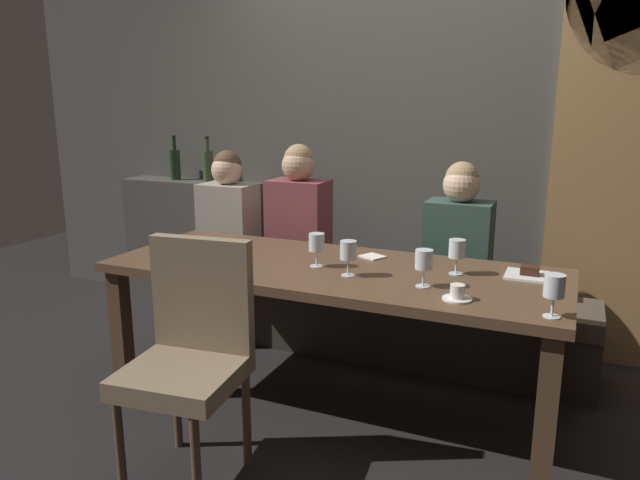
# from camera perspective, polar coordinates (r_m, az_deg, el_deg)

# --- Properties ---
(ground) EXTENTS (9.00, 9.00, 0.00)m
(ground) POSITION_cam_1_polar(r_m,az_deg,el_deg) (3.15, 1.10, -15.59)
(ground) COLOR black
(back_wall_tiled) EXTENTS (6.00, 0.12, 3.00)m
(back_wall_tiled) POSITION_cam_1_polar(r_m,az_deg,el_deg) (3.92, 8.28, 12.81)
(back_wall_tiled) COLOR #4C4944
(back_wall_tiled) RESTS_ON ground
(back_counter) EXTENTS (1.10, 0.28, 0.95)m
(back_counter) POSITION_cam_1_polar(r_m,az_deg,el_deg) (4.56, -11.90, -0.30)
(back_counter) COLOR #413E3A
(back_counter) RESTS_ON ground
(dining_table) EXTENTS (2.20, 0.84, 0.74)m
(dining_table) POSITION_cam_1_polar(r_m,az_deg,el_deg) (2.90, 1.16, -4.20)
(dining_table) COLOR #493422
(dining_table) RESTS_ON ground
(banquette_bench) EXTENTS (2.50, 0.44, 0.45)m
(banquette_bench) POSITION_cam_1_polar(r_m,az_deg,el_deg) (3.66, 5.39, -7.52)
(banquette_bench) COLOR #312A23
(banquette_bench) RESTS_ON ground
(chair_near_side) EXTENTS (0.49, 0.49, 0.98)m
(chair_near_side) POSITION_cam_1_polar(r_m,az_deg,el_deg) (2.48, -12.34, -9.84)
(chair_near_side) COLOR brown
(chair_near_side) RESTS_ON ground
(diner_redhead) EXTENTS (0.36, 0.24, 0.76)m
(diner_redhead) POSITION_cam_1_polar(r_m,az_deg,el_deg) (3.95, -8.85, 2.72)
(diner_redhead) COLOR #9E9384
(diner_redhead) RESTS_ON banquette_bench
(diner_bearded) EXTENTS (0.36, 0.24, 0.82)m
(diner_bearded) POSITION_cam_1_polar(r_m,az_deg,el_deg) (3.65, -2.08, 2.46)
(diner_bearded) COLOR brown
(diner_bearded) RESTS_ON banquette_bench
(diner_far_end) EXTENTS (0.36, 0.24, 0.75)m
(diner_far_end) POSITION_cam_1_polar(r_m,az_deg,el_deg) (3.38, 13.25, 0.66)
(diner_far_end) COLOR #2D473D
(diner_far_end) RESTS_ON banquette_bench
(wine_bottle_dark_red) EXTENTS (0.08, 0.08, 0.33)m
(wine_bottle_dark_red) POSITION_cam_1_polar(r_m,az_deg,el_deg) (4.57, -13.81, 7.20)
(wine_bottle_dark_red) COLOR black
(wine_bottle_dark_red) RESTS_ON back_counter
(wine_bottle_pale_label) EXTENTS (0.08, 0.08, 0.33)m
(wine_bottle_pale_label) POSITION_cam_1_polar(r_m,az_deg,el_deg) (4.41, -10.76, 7.15)
(wine_bottle_pale_label) COLOR #384728
(wine_bottle_pale_label) RESTS_ON back_counter
(wine_glass_center_front) EXTENTS (0.08, 0.08, 0.16)m
(wine_glass_center_front) POSITION_cam_1_polar(r_m,az_deg,el_deg) (2.56, 10.00, -1.96)
(wine_glass_center_front) COLOR silver
(wine_glass_center_front) RESTS_ON dining_table
(wine_glass_center_back) EXTENTS (0.08, 0.08, 0.16)m
(wine_glass_center_back) POSITION_cam_1_polar(r_m,az_deg,el_deg) (2.34, 21.68, -4.33)
(wine_glass_center_back) COLOR silver
(wine_glass_center_back) RESTS_ON dining_table
(wine_glass_far_right) EXTENTS (0.08, 0.08, 0.16)m
(wine_glass_far_right) POSITION_cam_1_polar(r_m,az_deg,el_deg) (2.69, 2.75, -1.07)
(wine_glass_far_right) COLOR silver
(wine_glass_far_right) RESTS_ON dining_table
(wine_glass_near_right) EXTENTS (0.08, 0.08, 0.16)m
(wine_glass_near_right) POSITION_cam_1_polar(r_m,az_deg,el_deg) (2.78, 13.09, -0.99)
(wine_glass_near_right) COLOR silver
(wine_glass_near_right) RESTS_ON dining_table
(wine_glass_far_left) EXTENTS (0.08, 0.08, 0.16)m
(wine_glass_far_left) POSITION_cam_1_polar(r_m,az_deg,el_deg) (2.83, -0.33, -0.30)
(wine_glass_far_left) COLOR silver
(wine_glass_far_left) RESTS_ON dining_table
(espresso_cup) EXTENTS (0.12, 0.12, 0.06)m
(espresso_cup) POSITION_cam_1_polar(r_m,az_deg,el_deg) (2.45, 13.13, -5.06)
(espresso_cup) COLOR white
(espresso_cup) RESTS_ON dining_table
(dessert_plate) EXTENTS (0.19, 0.19, 0.05)m
(dessert_plate) POSITION_cam_1_polar(r_m,az_deg,el_deg) (2.86, 19.44, -3.07)
(dessert_plate) COLOR white
(dessert_plate) RESTS_ON dining_table
(fork_on_table) EXTENTS (0.04, 0.17, 0.01)m
(fork_on_table) POSITION_cam_1_polar(r_m,az_deg,el_deg) (2.86, 22.15, -3.54)
(fork_on_table) COLOR silver
(fork_on_table) RESTS_ON dining_table
(folded_napkin) EXTENTS (0.14, 0.14, 0.01)m
(folded_napkin) POSITION_cam_1_polar(r_m,az_deg,el_deg) (3.04, 5.10, -1.60)
(folded_napkin) COLOR silver
(folded_napkin) RESTS_ON dining_table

